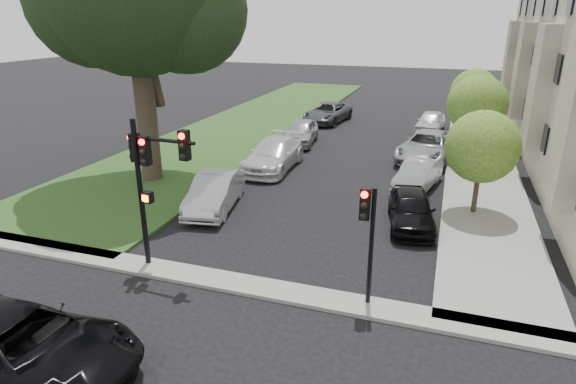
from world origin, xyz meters
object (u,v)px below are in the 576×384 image
(small_tree_c, at_px, (474,93))
(small_tree_b, at_px, (477,105))
(traffic_signal_main, at_px, (149,169))
(car_parked_1, at_px, (418,175))
(car_parked_3, at_px, (430,122))
(car_cross_near, at_px, (17,346))
(traffic_signal_secondary, at_px, (368,225))
(car_parked_6, at_px, (274,155))
(small_tree_a, at_px, (482,147))
(car_parked_2, at_px, (428,146))
(car_parked_0, at_px, (411,209))
(car_parked_7, at_px, (301,132))
(car_parked_8, at_px, (328,113))
(car_parked_5, at_px, (215,192))

(small_tree_c, bearing_deg, small_tree_b, -90.00)
(traffic_signal_main, distance_m, car_parked_1, 12.87)
(car_parked_3, bearing_deg, car_cross_near, -98.21)
(traffic_signal_secondary, xyz_separation_m, car_parked_6, (-6.78, 11.12, -1.64))
(small_tree_a, relative_size, car_parked_2, 0.75)
(car_parked_0, xyz_separation_m, car_parked_7, (-7.73, 10.74, 0.06))
(traffic_signal_main, height_order, car_parked_6, traffic_signal_main)
(car_parked_6, bearing_deg, traffic_signal_main, -90.05)
(small_tree_b, distance_m, car_cross_near, 23.33)
(car_parked_8, bearing_deg, car_parked_0, -58.32)
(traffic_signal_secondary, bearing_deg, car_parked_7, 112.79)
(car_parked_0, height_order, car_parked_1, car_parked_0)
(car_parked_0, bearing_deg, car_parked_1, 82.04)
(traffic_signal_secondary, relative_size, car_parked_3, 0.84)
(traffic_signal_secondary, relative_size, car_parked_8, 0.67)
(small_tree_b, xyz_separation_m, car_parked_8, (-10.07, 7.72, -2.41))
(small_tree_a, xyz_separation_m, small_tree_b, (-0.00, 7.95, 0.32))
(small_tree_a, xyz_separation_m, car_parked_5, (-10.17, -2.80, -2.08))
(car_cross_near, distance_m, car_parked_5, 10.33)
(traffic_signal_main, distance_m, car_parked_7, 16.83)
(traffic_signal_secondary, bearing_deg, small_tree_b, 79.15)
(car_parked_5, xyz_separation_m, car_parked_8, (0.10, 18.47, -0.01))
(traffic_signal_main, xyz_separation_m, car_parked_5, (-0.55, 5.05, -2.56))
(car_parked_3, bearing_deg, traffic_signal_main, -101.11)
(small_tree_a, height_order, car_parked_3, small_tree_a)
(traffic_signal_secondary, xyz_separation_m, car_parked_7, (-7.00, 16.67, -1.67))
(small_tree_c, distance_m, car_parked_2, 6.87)
(small_tree_c, distance_m, car_cross_near, 28.54)
(car_parked_0, xyz_separation_m, car_parked_2, (0.04, 9.47, 0.10))
(small_tree_b, relative_size, car_parked_3, 1.14)
(car_parked_6, height_order, car_parked_7, car_parked_6)
(car_parked_8, bearing_deg, small_tree_b, -29.53)
(traffic_signal_secondary, height_order, car_parked_0, traffic_signal_secondary)
(traffic_signal_main, xyz_separation_m, car_parked_2, (7.36, 15.36, -2.50))
(car_parked_0, relative_size, car_parked_5, 0.91)
(car_parked_2, height_order, car_parked_3, car_parked_2)
(car_cross_near, xyz_separation_m, car_parked_0, (7.43, 11.15, -0.08))
(car_cross_near, distance_m, car_parked_0, 13.40)
(small_tree_a, relative_size, traffic_signal_secondary, 1.22)
(small_tree_c, height_order, car_parked_6, small_tree_c)
(car_parked_7, bearing_deg, traffic_signal_main, -95.22)
(traffic_signal_main, relative_size, car_parked_8, 0.92)
(car_parked_1, relative_size, car_parked_3, 0.95)
(car_parked_0, xyz_separation_m, car_parked_3, (-0.22, 16.80, 0.01))
(small_tree_b, height_order, traffic_signal_secondary, small_tree_b)
(car_parked_1, bearing_deg, car_parked_5, -134.28)
(car_cross_near, height_order, car_parked_8, car_cross_near)
(small_tree_a, bearing_deg, car_parked_3, 99.69)
(car_parked_1, xyz_separation_m, car_parked_2, (0.15, 5.02, 0.14))
(car_parked_7, height_order, car_parked_8, car_parked_7)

